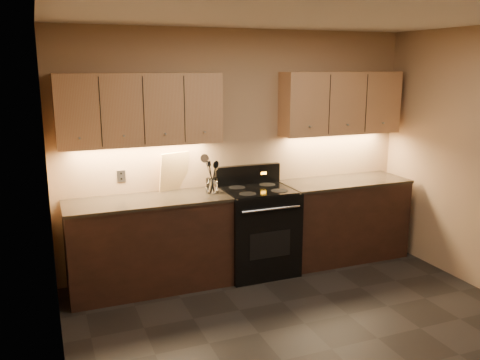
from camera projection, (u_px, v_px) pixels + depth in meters
floor at (332, 349)px, 4.07m from camera, size 4.00×4.00×0.00m
ceiling at (347, 9)px, 3.49m from camera, size 4.00×4.00×0.00m
wall_back at (240, 151)px, 5.59m from camera, size 4.00×0.04×2.60m
wall_left at (54, 222)px, 3.06m from camera, size 0.04×4.00×2.60m
counter_left at (149, 244)px, 5.11m from camera, size 1.62×0.62×0.93m
counter_right at (343, 219)px, 5.93m from camera, size 1.46×0.62×0.93m
stove at (257, 229)px, 5.51m from camera, size 0.76×0.68×1.14m
upper_cab_left at (141, 109)px, 4.95m from camera, size 1.60×0.30×0.70m
upper_cab_right at (341, 103)px, 5.77m from camera, size 1.44×0.30×0.70m
outlet_plate at (121, 176)px, 5.16m from camera, size 0.08×0.01×0.12m
utensil_crock at (212, 186)px, 5.26m from camera, size 0.13×0.13×0.15m
cutting_board at (174, 171)px, 5.32m from camera, size 0.34×0.18×0.41m
wooden_spoon at (209, 178)px, 5.21m from camera, size 0.18×0.13×0.30m
black_spoon at (211, 175)px, 5.25m from camera, size 0.09×0.16×0.35m
black_turner at (213, 176)px, 5.22m from camera, size 0.15×0.14×0.34m
steel_skimmer at (216, 173)px, 5.23m from camera, size 0.20×0.15×0.40m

